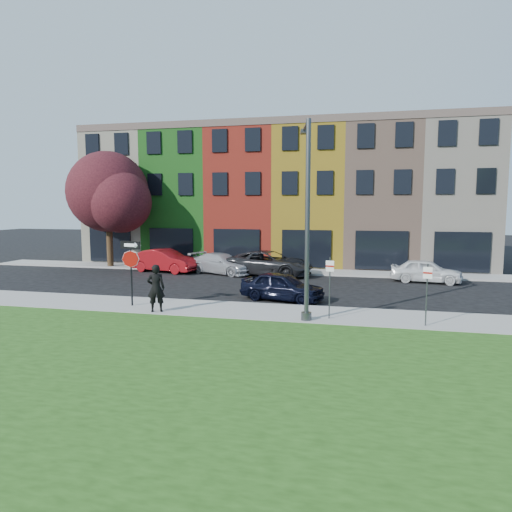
% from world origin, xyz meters
% --- Properties ---
extents(ground, '(120.00, 120.00, 0.00)m').
position_xyz_m(ground, '(0.00, 0.00, 0.00)').
color(ground, black).
rests_on(ground, ground).
extents(sidewalk_near, '(40.00, 3.00, 0.12)m').
position_xyz_m(sidewalk_near, '(2.00, 3.00, 0.06)').
color(sidewalk_near, gray).
rests_on(sidewalk_near, ground).
extents(sidewalk_far, '(40.00, 2.40, 0.12)m').
position_xyz_m(sidewalk_far, '(-3.00, 15.00, 0.06)').
color(sidewalk_far, gray).
rests_on(sidewalk_far, ground).
extents(rowhouse_block, '(30.00, 10.12, 10.00)m').
position_xyz_m(rowhouse_block, '(-2.50, 21.18, 4.99)').
color(rowhouse_block, beige).
rests_on(rowhouse_block, ground).
extents(stop_sign, '(1.03, 0.26, 2.83)m').
position_xyz_m(stop_sign, '(-6.07, 2.71, 2.14)').
color(stop_sign, black).
rests_on(stop_sign, sidewalk_near).
extents(man, '(1.03, 0.95, 1.97)m').
position_xyz_m(man, '(-4.53, 1.90, 1.10)').
color(man, black).
rests_on(man, sidewalk_near).
extents(sedan_near, '(3.54, 4.76, 1.36)m').
position_xyz_m(sedan_near, '(0.07, 5.80, 0.68)').
color(sedan_near, black).
rests_on(sedan_near, ground).
extents(parked_car_red, '(3.52, 5.34, 1.54)m').
position_xyz_m(parked_car_red, '(-9.20, 13.16, 0.77)').
color(parked_car_red, maroon).
rests_on(parked_car_red, ground).
extents(parked_car_silver, '(5.08, 5.93, 1.34)m').
position_xyz_m(parked_car_silver, '(-5.23, 13.28, 0.67)').
color(parked_car_silver, '#9D9DA2').
rests_on(parked_car_silver, ground).
extents(parked_car_dark, '(4.80, 6.69, 1.58)m').
position_xyz_m(parked_car_dark, '(-2.06, 13.28, 0.79)').
color(parked_car_dark, black).
rests_on(parked_car_dark, ground).
extents(parked_car_white, '(2.78, 4.46, 1.36)m').
position_xyz_m(parked_car_white, '(7.41, 12.70, 0.68)').
color(parked_car_white, white).
rests_on(parked_car_white, ground).
extents(street_lamp, '(0.81, 2.55, 7.53)m').
position_xyz_m(street_lamp, '(1.62, 2.11, 3.92)').
color(street_lamp, '#424446').
rests_on(street_lamp, sidewalk_near).
extents(parking_sign_a, '(0.32, 0.11, 2.39)m').
position_xyz_m(parking_sign_a, '(2.50, 2.33, 1.59)').
color(parking_sign_a, '#424446').
rests_on(parking_sign_a, sidewalk_near).
extents(parking_sign_b, '(0.31, 0.12, 2.27)m').
position_xyz_m(parking_sign_b, '(6.01, 2.03, 1.53)').
color(parking_sign_b, '#424446').
rests_on(parking_sign_b, sidewalk_near).
extents(tree_purple, '(6.84, 5.98, 8.16)m').
position_xyz_m(tree_purple, '(-13.85, 14.38, 5.29)').
color(tree_purple, black).
rests_on(tree_purple, sidewalk_far).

